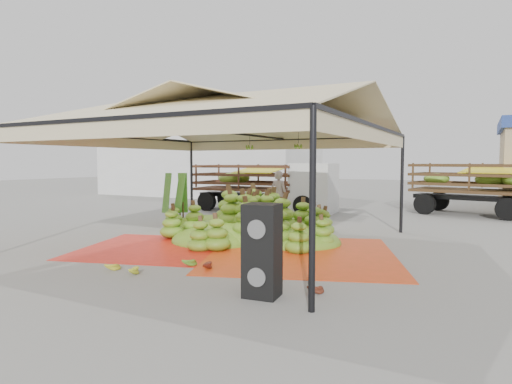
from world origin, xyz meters
The scene contains 17 objects.
ground centered at (0.00, 0.00, 0.00)m, with size 90.00×90.00×0.00m, color slate.
canopy_tent centered at (0.00, 0.00, 3.30)m, with size 8.10×8.10×4.00m.
building_white centered at (-10.00, 14.00, 2.71)m, with size 14.30×6.30×5.40m.
tarp_left centered at (-1.10, -1.43, 0.01)m, with size 3.73×3.55×0.01m, color red.
tarp_right centered at (2.43, -0.40, 0.01)m, with size 4.32×4.54×0.01m, color red.
banana_heap centered at (0.14, 1.13, 0.66)m, with size 6.18×5.08×1.32m, color #4E7B19.
hand_yellow_a centered at (-0.49, -3.55, 0.10)m, with size 0.44×0.36×0.20m, color gold.
hand_yellow_b centered at (0.11, -3.70, 0.11)m, with size 0.49×0.40×0.22m, color gold.
hand_red_a centered at (3.70, -3.09, 0.10)m, with size 0.45×0.37×0.20m, color #5B2414.
hand_red_b centered at (1.14, -2.66, 0.11)m, with size 0.48×0.40×0.22m, color #5F2115.
hand_green centered at (0.68, -2.54, 0.11)m, with size 0.48×0.39×0.22m, color #3A7217.
hanging_bunches centered at (1.00, 1.01, 2.62)m, with size 1.74×0.24×0.20m.
speaker_stack centered at (3.03, -3.70, 0.76)m, with size 0.60×0.54×1.52m.
banana_leaves centered at (-2.59, 1.37, 0.00)m, with size 0.96×1.36×3.70m, color #2D761F, non-canonical shape.
vendor centered at (-0.65, 5.01, 0.94)m, with size 0.68×0.45×1.87m, color gray.
truck_left centered at (-2.14, 7.35, 1.32)m, with size 6.38×2.56×2.14m.
truck_right centered at (7.06, 9.72, 1.36)m, with size 6.74×3.47×2.21m.
Camera 1 is at (6.12, -9.82, 2.19)m, focal length 30.00 mm.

